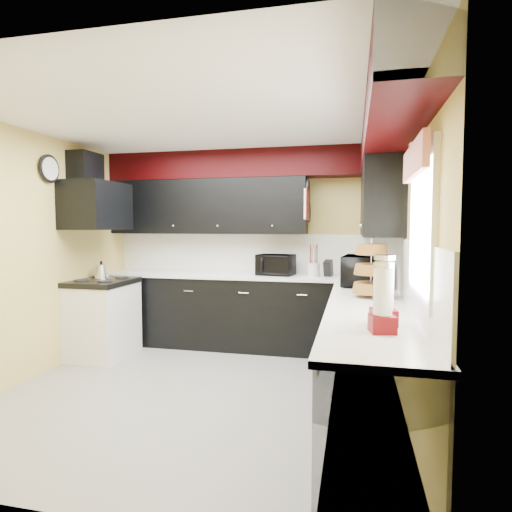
{
  "coord_description": "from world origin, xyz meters",
  "views": [
    {
      "loc": [
        1.37,
        -3.7,
        1.55
      ],
      "look_at": [
        0.39,
        0.61,
        1.24
      ],
      "focal_mm": 30.0,
      "sensor_mm": 36.0,
      "label": 1
    }
  ],
  "objects": [
    {
      "name": "splash_back",
      "position": [
        0.0,
        1.79,
        1.19
      ],
      "size": [
        3.6,
        0.02,
        0.5
      ],
      "primitive_type": "cube",
      "color": "white",
      "rests_on": "counter_back"
    },
    {
      "name": "cab_back",
      "position": [
        0.0,
        1.5,
        0.45
      ],
      "size": [
        3.6,
        0.6,
        0.9
      ],
      "primitive_type": "cube",
      "color": "black",
      "rests_on": "ground"
    },
    {
      "name": "upper_right",
      "position": [
        1.62,
        0.9,
        1.8
      ],
      "size": [
        0.35,
        1.8,
        0.7
      ],
      "primitive_type": "cube",
      "color": "black",
      "rests_on": "wall_right"
    },
    {
      "name": "hood",
      "position": [
        -1.55,
        0.75,
        1.78
      ],
      "size": [
        0.5,
        0.78,
        0.55
      ],
      "primitive_type": "cube",
      "color": "black",
      "rests_on": "wall_left"
    },
    {
      "name": "pan_top",
      "position": [
        0.82,
        1.55,
        2.0
      ],
      "size": [
        0.03,
        0.22,
        0.4
      ],
      "primitive_type": null,
      "color": "black",
      "rests_on": "upper_back"
    },
    {
      "name": "clock",
      "position": [
        -1.77,
        0.25,
        2.15
      ],
      "size": [
        0.03,
        0.3,
        0.3
      ],
      "primitive_type": null,
      "color": "black",
      "rests_on": "wall_left"
    },
    {
      "name": "valance",
      "position": [
        1.73,
        -0.9,
        1.95
      ],
      "size": [
        0.04,
        0.88,
        0.2
      ],
      "primitive_type": "cube",
      "color": "red",
      "rests_on": "wall_right"
    },
    {
      "name": "dispenser_b",
      "position": [
        1.54,
        -1.2,
        1.12
      ],
      "size": [
        0.16,
        0.16,
        0.37
      ],
      "primitive_type": null,
      "rotation": [
        0.0,
        0.0,
        0.19
      ],
      "color": "#5E0918",
      "rests_on": "counter_right"
    },
    {
      "name": "baskets",
      "position": [
        1.52,
        0.05,
        1.18
      ],
      "size": [
        0.27,
        0.27,
        0.5
      ],
      "primitive_type": null,
      "color": "brown",
      "rests_on": "upper_right"
    },
    {
      "name": "wall_left",
      "position": [
        -1.8,
        0.0,
        1.25
      ],
      "size": [
        0.06,
        3.6,
        2.5
      ],
      "primitive_type": "cube",
      "color": "#E0C666",
      "rests_on": "ground"
    },
    {
      "name": "stove",
      "position": [
        -1.5,
        0.75,
        0.43
      ],
      "size": [
        0.6,
        0.75,
        0.86
      ],
      "primitive_type": "cube",
      "color": "white",
      "rests_on": "ground"
    },
    {
      "name": "pan_mid",
      "position": [
        0.82,
        1.42,
        1.75
      ],
      "size": [
        0.03,
        0.28,
        0.46
      ],
      "primitive_type": null,
      "color": "black",
      "rests_on": "upper_back"
    },
    {
      "name": "splash_right",
      "position": [
        1.79,
        0.0,
        1.19
      ],
      "size": [
        0.02,
        3.6,
        0.5
      ],
      "primitive_type": "cube",
      "color": "white",
      "rests_on": "counter_right"
    },
    {
      "name": "upper_back",
      "position": [
        -0.5,
        1.62,
        1.8
      ],
      "size": [
        2.6,
        0.35,
        0.7
      ],
      "primitive_type": "cube",
      "color": "black",
      "rests_on": "wall_back"
    },
    {
      "name": "cut_board",
      "position": [
        0.83,
        1.3,
        1.8
      ],
      "size": [
        0.03,
        0.26,
        0.35
      ],
      "primitive_type": "cube",
      "color": "white",
      "rests_on": "upper_back"
    },
    {
      "name": "ceiling",
      "position": [
        0.0,
        0.0,
        2.5
      ],
      "size": [
        3.6,
        3.6,
        0.06
      ],
      "primitive_type": "cube",
      "color": "white",
      "rests_on": "wall_back"
    },
    {
      "name": "counter_right",
      "position": [
        1.5,
        -0.3,
        0.92
      ],
      "size": [
        0.64,
        3.02,
        0.04
      ],
      "primitive_type": "cube",
      "color": "white",
      "rests_on": "cab_right"
    },
    {
      "name": "cooktop",
      "position": [
        -1.5,
        0.75,
        0.89
      ],
      "size": [
        0.62,
        0.77,
        0.06
      ],
      "primitive_type": "cube",
      "color": "black",
      "rests_on": "stove"
    },
    {
      "name": "pan_low",
      "position": [
        0.82,
        1.68,
        1.72
      ],
      "size": [
        0.03,
        0.24,
        0.42
      ],
      "primitive_type": null,
      "color": "black",
      "rests_on": "upper_back"
    },
    {
      "name": "wall_right",
      "position": [
        1.8,
        0.0,
        1.25
      ],
      "size": [
        0.06,
        3.6,
        2.5
      ],
      "primitive_type": "cube",
      "color": "#E0C666",
      "rests_on": "ground"
    },
    {
      "name": "toaster_oven",
      "position": [
        0.43,
        1.5,
        1.07
      ],
      "size": [
        0.49,
        0.43,
        0.25
      ],
      "primitive_type": "imported",
      "rotation": [
        0.0,
        0.0,
        -0.16
      ],
      "color": "black",
      "rests_on": "counter_back"
    },
    {
      "name": "microwave",
      "position": [
        1.47,
        0.76,
        1.09
      ],
      "size": [
        0.43,
        0.59,
        0.31
      ],
      "primitive_type": "imported",
      "rotation": [
        0.0,
        0.0,
        1.46
      ],
      "color": "black",
      "rests_on": "counter_right"
    },
    {
      "name": "hood_duct",
      "position": [
        -1.68,
        0.75,
        2.2
      ],
      "size": [
        0.24,
        0.4,
        0.4
      ],
      "primitive_type": "cube",
      "color": "black",
      "rests_on": "wall_left"
    },
    {
      "name": "deco_plate",
      "position": [
        1.77,
        -0.35,
        2.25
      ],
      "size": [
        0.03,
        0.24,
        0.24
      ],
      "primitive_type": null,
      "color": "white",
      "rests_on": "wall_right"
    },
    {
      "name": "counter_back",
      "position": [
        0.0,
        1.5,
        0.92
      ],
      "size": [
        3.62,
        0.64,
        0.04
      ],
      "primitive_type": "cube",
      "color": "white",
      "rests_on": "cab_back"
    },
    {
      "name": "window",
      "position": [
        1.79,
        -0.9,
        1.55
      ],
      "size": [
        0.03,
        0.86,
        0.96
      ],
      "primitive_type": null,
      "color": "white",
      "rests_on": "wall_right"
    },
    {
      "name": "kettle",
      "position": [
        -1.62,
        0.92,
        1.0
      ],
      "size": [
        0.22,
        0.22,
        0.16
      ],
      "primitive_type": null,
      "rotation": [
        0.0,
        0.0,
        -0.31
      ],
      "color": "#BCBDC1",
      "rests_on": "cooktop"
    },
    {
      "name": "dispenser_a",
      "position": [
        1.56,
        -1.01,
        1.15
      ],
      "size": [
        0.17,
        0.17,
        0.41
      ],
      "primitive_type": null,
      "rotation": [
        0.0,
        0.0,
        0.13
      ],
      "color": "maroon",
      "rests_on": "counter_right"
    },
    {
      "name": "ground",
      "position": [
        0.0,
        0.0,
        0.0
      ],
      "size": [
        3.6,
        3.6,
        0.0
      ],
      "primitive_type": "plane",
      "color": "gray",
      "rests_on": "ground"
    },
    {
      "name": "knife_block",
      "position": [
        1.08,
        1.49,
        1.04
      ],
      "size": [
        0.11,
        0.14,
        0.19
      ],
      "primitive_type": "cube",
      "rotation": [
        0.0,
        0.0,
        -0.22
      ],
      "color": "black",
      "rests_on": "counter_back"
    },
    {
      "name": "soffit_right",
      "position": [
        1.62,
        -0.18,
        2.33
      ],
      "size": [
        0.36,
        3.24,
        0.35
      ],
      "primitive_type": "cube",
      "color": "black",
      "rests_on": "wall_right"
    },
    {
      "name": "wall_back",
      "position": [
        0.0,
        1.8,
        1.25
      ],
      "size": [
        3.6,
        0.06,
        2.5
      ],
      "primitive_type": "cube",
      "color": "#E0C666",
      "rests_on": "ground"
    },
    {
      "name": "soffit_back",
      "position": [
        0.0,
        1.62,
        2.33
      ],
      "size": [
        3.6,
        0.36,
        0.35
      ],
      "primitive_type": "cube",
      "color": "black",
      "rests_on": "wall_back"
    },
    {
      "name": "cab_right",
      "position": [
        1.5,
        -0.3,
        0.45
      ],
      "size": [
        0.6,
        3.0,
        0.9
      ],
      "primitive_type": "cube",
      "color": "black",
      "rests_on": "ground"
    },
    {
      "name": "utensil_crock",
      "position": [
        0.91,
        1.46,
        1.02
      ],
      "size": [
        0.2,
        0.2,
        0.16
      ],
      "primitive_type": "cylinder",
      "rotation": [
        0.0,
        0.0,
        -0.39
      ],
      "color": "beige",
      "rests_on": "counter_back"
    }
  ]
}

